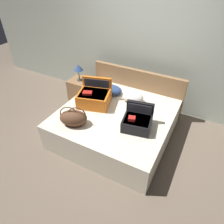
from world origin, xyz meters
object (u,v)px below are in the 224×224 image
pillow_near_headboard (133,97)px  nightstand (81,90)px  hard_case_medium (137,121)px  table_lamp (78,68)px  bed (116,124)px  duffel_bag (73,118)px  pillow_center_head (110,89)px  hard_case_large (94,97)px

pillow_near_headboard → nightstand: size_ratio=0.76×
hard_case_medium → table_lamp: bearing=142.9°
bed → duffel_bag: 0.81m
hard_case_medium → duffel_bag: bearing=-166.7°
bed → pillow_center_head: pillow_center_head is taller
hard_case_large → nightstand: 1.02m
hard_case_medium → table_lamp: (-1.65, 0.81, 0.17)m
hard_case_medium → pillow_center_head: size_ratio=1.03×
hard_case_medium → nightstand: 1.87m
hard_case_large → hard_case_medium: hard_case_large is taller
nightstand → hard_case_medium: bearing=-26.2°
hard_case_large → table_lamp: hard_case_large is taller
bed → table_lamp: bearing=151.8°
bed → pillow_near_headboard: pillow_near_headboard is taller
duffel_bag → pillow_near_headboard: (0.56, 1.00, -0.03)m
duffel_bag → nightstand: duffel_bag is taller
duffel_bag → nightstand: 1.48m
hard_case_large → pillow_center_head: hard_case_large is taller
pillow_near_headboard → pillow_center_head: 0.50m
duffel_bag → table_lamp: bearing=122.0°
bed → duffel_bag: bearing=-127.5°
pillow_near_headboard → table_lamp: table_lamp is taller
nightstand → pillow_center_head: bearing=-10.8°
nightstand → table_lamp: bearing=0.0°
pillow_near_headboard → table_lamp: size_ratio=1.10×
bed → nightstand: bearing=151.8°
nightstand → pillow_near_headboard: bearing=-9.1°
bed → pillow_center_head: 0.70m
duffel_bag → pillow_center_head: bearing=86.5°
hard_case_medium → pillow_near_headboard: 0.69m
duffel_bag → nightstand: size_ratio=0.99×
pillow_center_head → table_lamp: bearing=169.2°
bed → hard_case_large: (-0.45, 0.06, 0.39)m
hard_case_large → duffel_bag: hard_case_large is taller
bed → nightstand: size_ratio=3.65×
pillow_center_head → nightstand: (-0.82, 0.16, -0.33)m
bed → duffel_bag: size_ratio=3.67×
hard_case_large → nightstand: hard_case_large is taller
duffel_bag → hard_case_large: bearing=91.3°
pillow_center_head → table_lamp: size_ratio=1.37×
bed → nightstand: nightstand is taller
pillow_near_headboard → nightstand: bearing=170.9°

